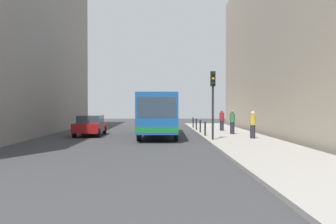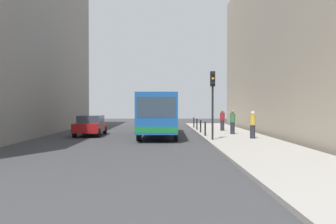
% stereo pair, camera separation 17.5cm
% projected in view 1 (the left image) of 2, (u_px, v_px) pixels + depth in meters
% --- Properties ---
extents(ground_plane, '(80.00, 80.00, 0.00)m').
position_uv_depth(ground_plane, '(154.00, 141.00, 23.63)').
color(ground_plane, '#38383A').
extents(sidewalk, '(4.40, 40.00, 0.15)m').
position_uv_depth(sidewalk, '(240.00, 139.00, 23.73)').
color(sidewalk, '#9E9991').
rests_on(sidewalk, ground).
extents(building_right, '(7.00, 32.00, 13.85)m').
position_uv_depth(building_right, '(311.00, 42.00, 27.74)').
color(building_right, '#B2A38C').
rests_on(building_right, ground).
extents(bus, '(2.72, 11.06, 3.00)m').
position_uv_depth(bus, '(159.00, 112.00, 27.22)').
color(bus, '#19519E').
rests_on(bus, ground).
extents(car_beside_bus, '(1.88, 4.41, 1.48)m').
position_uv_depth(car_beside_bus, '(90.00, 125.00, 27.40)').
color(car_beside_bus, maroon).
rests_on(car_beside_bus, ground).
extents(traffic_light, '(0.28, 0.33, 4.10)m').
position_uv_depth(traffic_light, '(213.00, 92.00, 22.53)').
color(traffic_light, black).
rests_on(traffic_light, sidewalk).
extents(bollard_near, '(0.11, 0.11, 0.95)m').
position_uv_depth(bollard_near, '(205.00, 129.00, 25.61)').
color(bollard_near, black).
rests_on(bollard_near, sidewalk).
extents(bollard_mid, '(0.11, 0.11, 0.95)m').
position_uv_depth(bollard_mid, '(200.00, 126.00, 28.76)').
color(bollard_mid, black).
rests_on(bollard_mid, sidewalk).
extents(bollard_far, '(0.11, 0.11, 0.95)m').
position_uv_depth(bollard_far, '(196.00, 124.00, 31.91)').
color(bollard_far, black).
rests_on(bollard_far, sidewalk).
extents(bollard_farthest, '(0.11, 0.11, 0.95)m').
position_uv_depth(bollard_farthest, '(193.00, 122.00, 35.06)').
color(bollard_farthest, black).
rests_on(bollard_farthest, sidewalk).
extents(pedestrian_near_signal, '(0.38, 0.38, 1.70)m').
position_uv_depth(pedestrian_near_signal, '(253.00, 125.00, 23.44)').
color(pedestrian_near_signal, '#26262D').
rests_on(pedestrian_near_signal, sidewalk).
extents(pedestrian_mid_sidewalk, '(0.38, 0.38, 1.72)m').
position_uv_depth(pedestrian_mid_sidewalk, '(232.00, 122.00, 27.05)').
color(pedestrian_mid_sidewalk, '#26262D').
rests_on(pedestrian_mid_sidewalk, sidewalk).
extents(pedestrian_far_sidewalk, '(0.38, 0.38, 1.70)m').
position_uv_depth(pedestrian_far_sidewalk, '(222.00, 120.00, 30.74)').
color(pedestrian_far_sidewalk, '#26262D').
rests_on(pedestrian_far_sidewalk, sidewalk).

